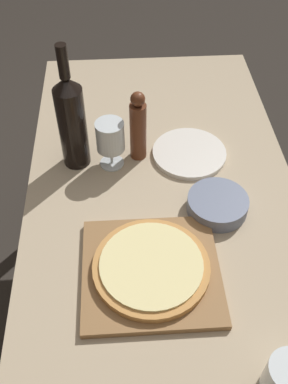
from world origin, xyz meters
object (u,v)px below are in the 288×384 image
object	(u,v)px
wine_bottle	(72,121)
pepper_mill	(138,127)
pizza	(151,266)
wine_glass	(110,137)
small_bowl	(217,204)

from	to	relation	value
wine_bottle	pepper_mill	bearing A→B (deg)	4.22
pizza	wine_glass	xyz separation A→B (m)	(-0.09, 0.38, 0.07)
wine_bottle	small_bowl	bearing A→B (deg)	-29.58
pepper_mill	wine_glass	distance (m)	0.08
pizza	pepper_mill	bearing A→B (deg)	91.04
pizza	pepper_mill	size ratio (longest dim) A/B	1.23
pizza	small_bowl	world-z (taller)	same
small_bowl	wine_bottle	bearing A→B (deg)	150.42
wine_glass	pepper_mill	bearing A→B (deg)	21.71
pizza	small_bowl	bearing A→B (deg)	44.73
pizza	wine_bottle	size ratio (longest dim) A/B	0.73
wine_bottle	pepper_mill	world-z (taller)	wine_bottle
pepper_mill	small_bowl	world-z (taller)	pepper_mill
small_bowl	pepper_mill	bearing A→B (deg)	130.80
wine_bottle	small_bowl	world-z (taller)	wine_bottle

